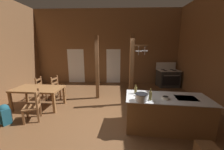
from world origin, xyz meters
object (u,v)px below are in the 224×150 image
Objects in this scene: kitchen_island at (166,113)px; stockpot_on_counter at (141,97)px; stove_range at (168,78)px; ladderback_chair_by_post at (33,106)px; dining_table at (38,90)px; bottle_tall_on_counter at (150,96)px; mixing_bowl_on_counter at (165,98)px; ladderback_chair_at_table_end at (58,88)px; bottle_short_on_counter at (136,90)px; backpack at (4,114)px; step_stool at (206,150)px; ladderback_chair_near_window at (42,88)px.

kitchen_island is 0.96m from stockpot_on_counter.
ladderback_chair_by_post is (-5.36, -3.74, -0.03)m from stove_range.
bottle_tall_on_counter reaches higher than dining_table.
stove_range is at bearing 64.50° from bottle_tall_on_counter.
mixing_bowl_on_counter is 0.43m from bottle_tall_on_counter.
ladderback_chair_by_post is at bearing 174.34° from mixing_bowl_on_counter.
kitchen_island is 2.36× the size of ladderback_chair_by_post.
kitchen_island is at bearing 23.80° from bottle_tall_on_counter.
bottle_short_on_counter is at bearing -30.54° from ladderback_chair_at_table_end.
mixing_bowl_on_counter is at bearing 13.43° from bottle_tall_on_counter.
dining_table is at bearing 162.99° from mixing_bowl_on_counter.
stockpot_on_counter reaches higher than dining_table.
step_stool is at bearing -11.37° from backpack.
kitchen_island is 3.87m from ladderback_chair_by_post.
step_stool is 5.19m from dining_table.
stove_range reaches higher than stockpot_on_counter.
bottle_short_on_counter is (-2.31, -3.75, 0.53)m from stove_range.
mixing_bowl_on_counter reaches higher than ladderback_chair_at_table_end.
ladderback_chair_by_post is 3.22m from stockpot_on_counter.
stockpot_on_counter is at bearing -82.33° from bottle_short_on_counter.
stove_range reaches higher than bottle_tall_on_counter.
kitchen_island is at bearing -16.19° from bottle_short_on_counter.
ladderback_chair_at_table_end is (-4.42, 3.08, 0.27)m from step_stool.
backpack is 3.94m from stockpot_on_counter.
backpack reaches higher than step_stool.
ladderback_chair_near_window reaches higher than step_stool.
stockpot_on_counter reaches higher than backpack.
bottle_tall_on_counter is at bearing -3.42° from backpack.
backpack is (-0.67, -2.06, -0.14)m from ladderback_chair_at_table_end.
mixing_bowl_on_counter is at bearing 123.28° from step_stool.
mixing_bowl_on_counter reaches higher than kitchen_island.
mixing_bowl_on_counter is at bearing -1.86° from backpack.
dining_table is at bearing 159.89° from bottle_tall_on_counter.
backpack is at bearing -176.78° from bottle_short_on_counter.
stove_range is 4.43m from mixing_bowl_on_counter.
ladderback_chair_at_table_end is 4.17m from bottle_tall_on_counter.
bottle_tall_on_counter is (4.10, -0.24, 0.71)m from backpack.
ladderback_chair_by_post reaches higher than backpack.
dining_table reaches higher than backpack.
ladderback_chair_at_table_end is 2.17m from backpack.
bottle_short_on_counter reaches higher than backpack.
stove_range reaches higher than bottle_short_on_counter.
stove_range is 4.85m from stockpot_on_counter.
bottle_short_on_counter is (-0.71, 0.36, 0.07)m from mixing_bowl_on_counter.
dining_table is 2.92× the size of backpack.
stockpot_on_counter reaches higher than kitchen_island.
kitchen_island is 6.09× the size of step_stool.
stockpot_on_counter is (-2.24, -4.27, 0.52)m from stove_range.
ladderback_chair_at_table_end is at bearing 72.05° from backpack.
kitchen_island is at bearing -23.12° from ladderback_chair_near_window.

